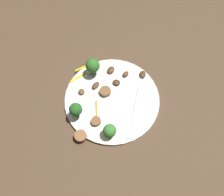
# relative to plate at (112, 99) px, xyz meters

# --- Properties ---
(ground_plane) EXTENTS (1.40, 1.40, 0.00)m
(ground_plane) POSITION_rel_plate_xyz_m (0.00, 0.00, -0.01)
(ground_plane) COLOR #4C3826
(plate) EXTENTS (0.28, 0.28, 0.01)m
(plate) POSITION_rel_plate_xyz_m (0.00, 0.00, 0.00)
(plate) COLOR white
(plate) RESTS_ON ground_plane
(fork) EXTENTS (0.18, 0.06, 0.00)m
(fork) POSITION_rel_plate_xyz_m (0.05, 0.06, 0.01)
(fork) COLOR silver
(fork) RESTS_ON plate
(broccoli_floret_0) EXTENTS (0.04, 0.04, 0.06)m
(broccoli_floret_0) POSITION_rel_plate_xyz_m (0.05, -0.10, 0.04)
(broccoli_floret_0) COLOR #296420
(broccoli_floret_0) RESTS_ON plate
(broccoli_floret_1) EXTENTS (0.04, 0.04, 0.06)m
(broccoli_floret_1) POSITION_rel_plate_xyz_m (-0.09, -0.05, 0.04)
(broccoli_floret_1) COLOR #347525
(broccoli_floret_1) RESTS_ON plate
(broccoli_floret_2) EXTENTS (0.04, 0.04, 0.05)m
(broccoli_floret_2) POSITION_rel_plate_xyz_m (0.11, -0.01, 0.03)
(broccoli_floret_2) COLOR #408630
(broccoli_floret_2) RESTS_ON plate
(sausage_slice_0) EXTENTS (0.04, 0.04, 0.01)m
(sausage_slice_0) POSITION_rel_plate_xyz_m (0.11, -0.09, 0.01)
(sausage_slice_0) COLOR brown
(sausage_slice_0) RESTS_ON plate
(sausage_slice_1) EXTENTS (0.03, 0.03, 0.01)m
(sausage_slice_1) POSITION_rel_plate_xyz_m (0.07, -0.05, 0.01)
(sausage_slice_1) COLOR brown
(sausage_slice_1) RESTS_ON plate
(sausage_slice_2) EXTENTS (0.04, 0.04, 0.01)m
(sausage_slice_2) POSITION_rel_plate_xyz_m (-0.02, -0.02, 0.01)
(sausage_slice_2) COLOR brown
(sausage_slice_2) RESTS_ON plate
(mushroom_0) EXTENTS (0.03, 0.02, 0.01)m
(mushroom_0) POSITION_rel_plate_xyz_m (-0.08, 0.10, 0.01)
(mushroom_0) COLOR #422B19
(mushroom_0) RESTS_ON plate
(mushroom_1) EXTENTS (0.03, 0.03, 0.01)m
(mushroom_1) POSITION_rel_plate_xyz_m (-0.04, -0.05, 0.01)
(mushroom_1) COLOR #4C331E
(mushroom_1) RESTS_ON plate
(mushroom_2) EXTENTS (0.02, 0.02, 0.01)m
(mushroom_2) POSITION_rel_plate_xyz_m (-0.02, -0.09, 0.01)
(mushroom_2) COLOR brown
(mushroom_2) RESTS_ON plate
(mushroom_3) EXTENTS (0.03, 0.03, 0.01)m
(mushroom_3) POSITION_rel_plate_xyz_m (-0.08, 0.05, 0.01)
(mushroom_3) COLOR #4C331E
(mushroom_3) RESTS_ON plate
(mushroom_4) EXTENTS (0.02, 0.03, 0.01)m
(mushroom_4) POSITION_rel_plate_xyz_m (-0.05, 0.02, 0.01)
(mushroom_4) COLOR #422B19
(mushroom_4) RESTS_ON plate
(mushroom_5) EXTENTS (0.03, 0.03, 0.01)m
(mushroom_5) POSITION_rel_plate_xyz_m (-0.10, -0.00, 0.01)
(mushroom_5) COLOR #4C331E
(mushroom_5) RESTS_ON plate
(pepper_strip_0) EXTENTS (0.03, 0.05, 0.00)m
(pepper_strip_0) POSITION_rel_plate_xyz_m (-0.11, -0.09, 0.01)
(pepper_strip_0) COLOR yellow
(pepper_strip_0) RESTS_ON plate
(pepper_strip_1) EXTENTS (0.03, 0.05, 0.00)m
(pepper_strip_1) POSITION_rel_plate_xyz_m (-0.07, -0.10, 0.01)
(pepper_strip_1) COLOR yellow
(pepper_strip_1) RESTS_ON plate
(pepper_strip_2) EXTENTS (0.05, 0.01, 0.00)m
(pepper_strip_2) POSITION_rel_plate_xyz_m (0.03, -0.05, 0.01)
(pepper_strip_2) COLOR orange
(pepper_strip_2) RESTS_ON plate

